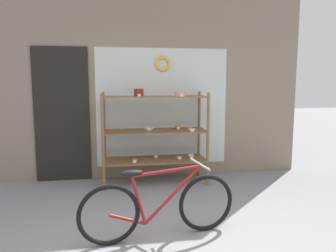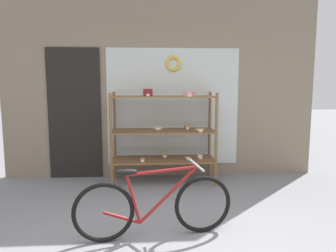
{
  "view_description": "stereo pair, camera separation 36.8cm",
  "coord_description": "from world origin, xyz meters",
  "views": [
    {
      "loc": [
        -0.58,
        -2.61,
        1.57
      ],
      "look_at": [
        0.01,
        0.99,
        1.07
      ],
      "focal_mm": 35.0,
      "sensor_mm": 36.0,
      "label": 1
    },
    {
      "loc": [
        -0.22,
        -2.65,
        1.57
      ],
      "look_at": [
        0.01,
        0.99,
        1.07
      ],
      "focal_mm": 35.0,
      "sensor_mm": 36.0,
      "label": 2
    }
  ],
  "objects": [
    {
      "name": "bicycle",
      "position": [
        -0.16,
        0.5,
        0.33
      ],
      "size": [
        1.61,
        0.46,
        0.74
      ],
      "rotation": [
        0.0,
        0.0,
        0.15
      ],
      "color": "black",
      "rests_on": "ground_plane"
    },
    {
      "name": "storefront_facade",
      "position": [
        -0.04,
        2.73,
        1.63
      ],
      "size": [
        5.1,
        0.13,
        3.35
      ],
      "color": "gray",
      "rests_on": "ground_plane"
    },
    {
      "name": "display_case",
      "position": [
        0.04,
        2.31,
        0.84
      ],
      "size": [
        1.58,
        0.57,
        1.46
      ],
      "color": "brown",
      "rests_on": "ground_plane"
    }
  ]
}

